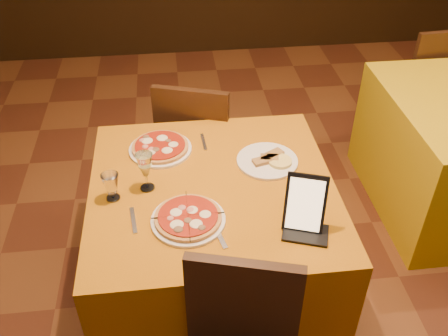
{
  "coord_description": "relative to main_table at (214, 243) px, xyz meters",
  "views": [
    {
      "loc": [
        -0.43,
        -1.26,
        2.18
      ],
      "look_at": [
        -0.23,
        0.43,
        0.86
      ],
      "focal_mm": 40.0,
      "sensor_mm": 36.0,
      "label": 1
    }
  ],
  "objects": [
    {
      "name": "chair_side_far",
      "position": [
        1.65,
        1.37,
        0.08
      ],
      "size": [
        0.42,
        0.42,
        0.91
      ],
      "primitive_type": null,
      "rotation": [
        0.0,
        0.0,
        3.21
      ],
      "color": "black",
      "rests_on": "floor"
    },
    {
      "name": "fork_far",
      "position": [
        -0.01,
        0.34,
        0.38
      ],
      "size": [
        0.02,
        0.14,
        0.01
      ],
      "primitive_type": "cube",
      "rotation": [
        0.0,
        0.0,
        1.63
      ],
      "color": "silver",
      "rests_on": "main_table"
    },
    {
      "name": "knife",
      "position": [
        -0.02,
        -0.27,
        0.38
      ],
      "size": [
        0.08,
        0.25,
        0.01
      ],
      "primitive_type": "cube",
      "rotation": [
        0.0,
        0.0,
        1.82
      ],
      "color": "silver",
      "rests_on": "main_table"
    },
    {
      "name": "tablet",
      "position": [
        0.34,
        -0.3,
        0.49
      ],
      "size": [
        0.19,
        0.14,
        0.23
      ],
      "primitive_type": "cube",
      "rotation": [
        -0.35,
        0.0,
        -0.33
      ],
      "color": "black",
      "rests_on": "main_table"
    },
    {
      "name": "chair_main_far",
      "position": [
        -0.0,
        0.78,
        0.08
      ],
      "size": [
        0.46,
        0.46,
        0.91
      ],
      "primitive_type": null,
      "rotation": [
        0.0,
        0.0,
        2.82
      ],
      "color": "black",
      "rests_on": "floor"
    },
    {
      "name": "fork_near",
      "position": [
        -0.35,
        -0.19,
        0.38
      ],
      "size": [
        0.04,
        0.16,
        0.01
      ],
      "primitive_type": "cube",
      "rotation": [
        0.0,
        0.0,
        1.7
      ],
      "color": "silver",
      "rests_on": "main_table"
    },
    {
      "name": "main_table",
      "position": [
        0.0,
        0.0,
        0.0
      ],
      "size": [
        1.1,
        1.1,
        0.75
      ],
      "primitive_type": "cube",
      "color": "#B2690B",
      "rests_on": "floor"
    },
    {
      "name": "pizza_near",
      "position": [
        -0.12,
        -0.22,
        0.39
      ],
      "size": [
        0.31,
        0.31,
        0.03
      ],
      "rotation": [
        0.0,
        0.0,
        0.38
      ],
      "color": "white",
      "rests_on": "main_table"
    },
    {
      "name": "wine_glass",
      "position": [
        -0.29,
        0.01,
        0.47
      ],
      "size": [
        0.08,
        0.08,
        0.19
      ],
      "primitive_type": null,
      "rotation": [
        0.0,
        0.0,
        0.1
      ],
      "color": "#FAF88E",
      "rests_on": "main_table"
    },
    {
      "name": "pizza_far",
      "position": [
        -0.23,
        0.3,
        0.39
      ],
      "size": [
        0.31,
        0.31,
        0.03
      ],
      "rotation": [
        0.0,
        0.0,
        -0.14
      ],
      "color": "white",
      "rests_on": "main_table"
    },
    {
      "name": "water_glass",
      "position": [
        -0.44,
        -0.04,
        0.44
      ],
      "size": [
        0.08,
        0.08,
        0.13
      ],
      "primitive_type": null,
      "rotation": [
        0.0,
        0.0,
        0.24
      ],
      "color": "white",
      "rests_on": "main_table"
    },
    {
      "name": "cutlet_dish",
      "position": [
        0.28,
        0.14,
        0.39
      ],
      "size": [
        0.29,
        0.29,
        0.03
      ],
      "rotation": [
        0.0,
        0.0,
        0.15
      ],
      "color": "white",
      "rests_on": "main_table"
    }
  ]
}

